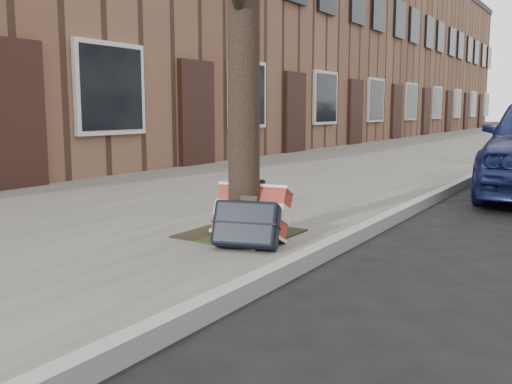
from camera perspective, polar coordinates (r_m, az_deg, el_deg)
The scene contains 6 objects.
ground at distance 3.05m, azimuth 18.55°, elevation -14.66°, with size 120.00×120.00×0.00m, color black.
near_sidewalk at distance 18.30m, azimuth 18.14°, elevation 4.32°, with size 5.00×70.00×0.12m, color slate.
house_near at distance 21.48m, azimuth 3.28°, elevation 14.42°, with size 6.80×40.00×7.00m, color brown.
dirt_patch at distance 4.84m, azimuth -1.55°, elevation -4.15°, with size 0.85×0.85×0.01m, color black.
suitcase_red at distance 4.59m, azimuth -0.40°, elevation -2.04°, with size 0.59×0.16×0.43m, color maroon.
suitcase_navy at distance 4.29m, azimuth -0.97°, elevation -3.20°, with size 0.50×0.16×0.36m, color black.
Camera 1 is at (0.60, -2.75, 1.16)m, focal length 40.00 mm.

